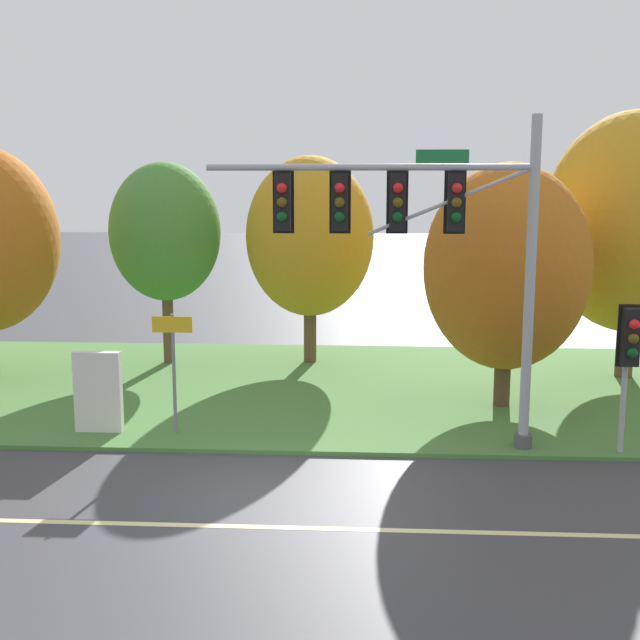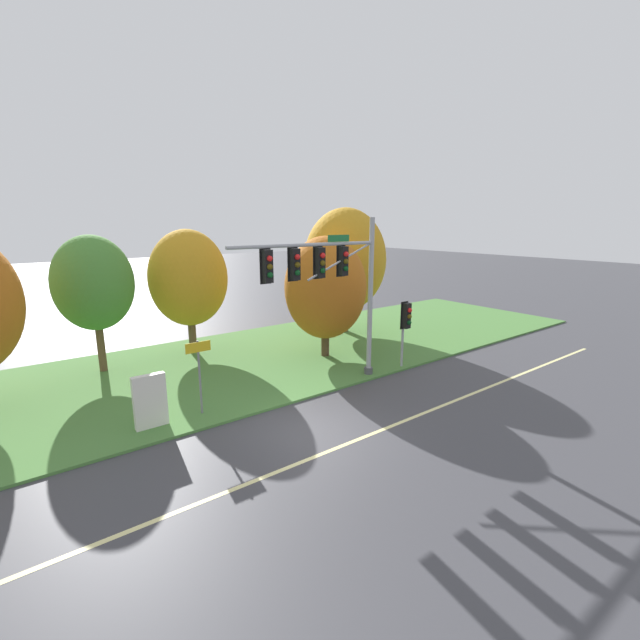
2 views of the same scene
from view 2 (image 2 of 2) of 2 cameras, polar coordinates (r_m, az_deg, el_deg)
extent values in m
plane|color=#3D3D42|center=(15.24, 0.11, -14.62)|extent=(160.00, 160.00, 0.00)
cube|color=beige|center=(14.41, 3.11, -16.35)|extent=(36.00, 0.16, 0.01)
cube|color=#477A38|center=(21.85, -13.12, -6.10)|extent=(48.00, 11.50, 0.10)
cylinder|color=#9EA0A5|center=(19.45, 6.72, 2.86)|extent=(0.22, 0.22, 7.15)
cylinder|color=#4C4C51|center=(20.33, 6.46, -6.69)|extent=(0.40, 0.40, 0.30)
cylinder|color=#9EA0A5|center=(16.97, -1.66, 9.98)|extent=(6.90, 0.14, 0.14)
cylinder|color=#9EA0A5|center=(18.07, 2.87, 7.93)|extent=(3.48, 0.08, 1.47)
cube|color=black|center=(18.14, 3.12, 7.85)|extent=(0.34, 0.28, 1.22)
cube|color=black|center=(18.26, 2.80, 7.89)|extent=(0.46, 0.04, 1.34)
sphere|color=red|center=(17.98, 3.50, 8.76)|extent=(0.22, 0.22, 0.22)
sphere|color=#51420C|center=(18.01, 3.49, 7.81)|extent=(0.22, 0.22, 0.22)
sphere|color=#0C4219|center=(18.04, 3.48, 6.86)|extent=(0.22, 0.22, 0.22)
cube|color=black|center=(17.39, 0.01, 7.65)|extent=(0.34, 0.28, 1.22)
cube|color=black|center=(17.51, -0.30, 7.69)|extent=(0.46, 0.04, 1.34)
sphere|color=red|center=(17.22, 0.38, 8.60)|extent=(0.22, 0.22, 0.22)
sphere|color=#51420C|center=(17.24, 0.37, 7.60)|extent=(0.22, 0.22, 0.22)
sphere|color=#0C4219|center=(17.27, 0.37, 6.61)|extent=(0.22, 0.22, 0.22)
cube|color=black|center=(16.68, -3.36, 7.40)|extent=(0.34, 0.28, 1.22)
cube|color=black|center=(16.82, -3.67, 7.44)|extent=(0.46, 0.04, 1.34)
sphere|color=red|center=(16.51, -3.03, 8.39)|extent=(0.22, 0.22, 0.22)
sphere|color=#51420C|center=(16.54, -3.02, 7.36)|extent=(0.22, 0.22, 0.22)
sphere|color=#0C4219|center=(16.57, -3.00, 6.32)|extent=(0.22, 0.22, 0.22)
cube|color=black|center=(16.04, -7.02, 7.11)|extent=(0.34, 0.28, 1.22)
cube|color=black|center=(16.18, -7.30, 7.15)|extent=(0.46, 0.04, 1.34)
sphere|color=red|center=(15.86, -6.72, 8.14)|extent=(0.22, 0.22, 0.22)
sphere|color=#51420C|center=(15.89, -6.69, 7.06)|extent=(0.22, 0.22, 0.22)
sphere|color=#0C4219|center=(15.92, -6.66, 5.99)|extent=(0.22, 0.22, 0.22)
cube|color=#196B33|center=(17.85, 2.50, 10.83)|extent=(1.10, 0.04, 0.28)
cylinder|color=#9EA0A5|center=(21.19, 10.95, -2.02)|extent=(0.12, 0.12, 3.13)
cube|color=black|center=(20.83, 11.48, 0.55)|extent=(0.34, 0.28, 1.22)
cube|color=black|center=(20.93, 11.15, 0.63)|extent=(0.46, 0.04, 1.34)
sphere|color=red|center=(20.65, 11.88, 1.28)|extent=(0.22, 0.22, 0.22)
sphere|color=#51420C|center=(20.71, 11.84, 0.47)|extent=(0.22, 0.22, 0.22)
sphere|color=#0C4219|center=(20.78, 11.81, -0.34)|extent=(0.22, 0.22, 0.22)
cylinder|color=slate|center=(16.37, -15.73, -7.38)|extent=(0.08, 0.08, 2.80)
cube|color=gold|center=(15.99, -15.95, -3.49)|extent=(0.93, 0.03, 0.37)
cylinder|color=brown|center=(22.67, -27.27, -2.11)|extent=(0.35, 0.35, 3.26)
ellipsoid|color=#478433|center=(22.20, -27.96, 4.37)|extent=(3.50, 3.50, 4.38)
cylinder|color=brown|center=(24.15, -16.73, -0.72)|extent=(0.41, 0.41, 2.95)
ellipsoid|color=#C68C1E|center=(23.70, -17.14, 5.38)|extent=(4.07, 4.07, 5.08)
cylinder|color=#4C3823|center=(22.56, 0.71, -1.73)|extent=(0.42, 0.42, 2.47)
ellipsoid|color=#B76019|center=(22.07, 0.72, 4.31)|extent=(4.23, 4.23, 5.29)
cylinder|color=brown|center=(27.62, 3.27, 1.75)|extent=(0.52, 0.52, 3.19)
ellipsoid|color=#C68C1E|center=(27.20, 3.35, 7.99)|extent=(5.15, 5.15, 6.44)
cube|color=silver|center=(16.03, -21.71, -10.02)|extent=(1.10, 0.24, 1.90)
cube|color=#4C4C51|center=(16.30, -22.83, -13.19)|extent=(0.10, 0.20, 0.10)
cube|color=#4C4C51|center=(16.48, -20.08, -12.66)|extent=(0.10, 0.20, 0.10)
camera|label=1|loc=(10.40, 70.93, -2.44)|focal=45.00mm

